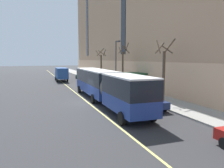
{
  "coord_description": "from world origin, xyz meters",
  "views": [
    {
      "loc": [
        -5.47,
        -23.66,
        4.85
      ],
      "look_at": [
        3.44,
        0.8,
        1.8
      ],
      "focal_mm": 35.0,
      "sensor_mm": 36.0,
      "label": 1
    }
  ],
  "objects_px": {
    "parked_car_darkgray_0": "(96,81)",
    "parked_car_black_4": "(112,87)",
    "street_tree_far_downtown": "(101,64)",
    "street_lamp": "(116,60)",
    "parked_car_green_6": "(81,76)",
    "city_bus": "(104,84)",
    "street_tree_mid_block": "(164,70)",
    "parked_car_silver_2": "(87,78)",
    "fire_hydrant": "(156,100)",
    "street_tree_far_uptown": "(123,66)",
    "box_truck": "(61,74)",
    "parked_car_navy_3": "(149,101)"
  },
  "relations": [
    {
      "from": "city_bus",
      "to": "parked_car_green_6",
      "type": "height_order",
      "value": "city_bus"
    },
    {
      "from": "street_tree_far_uptown",
      "to": "street_lamp",
      "type": "distance_m",
      "value": 1.82
    },
    {
      "from": "city_bus",
      "to": "parked_car_green_6",
      "type": "relative_size",
      "value": 4.49
    },
    {
      "from": "parked_car_silver_2",
      "to": "city_bus",
      "type": "bearing_deg",
      "value": -98.49
    },
    {
      "from": "street_tree_far_uptown",
      "to": "street_lamp",
      "type": "xyz_separation_m",
      "value": [
        -1.38,
        -0.68,
        0.97
      ]
    },
    {
      "from": "parked_car_green_6",
      "to": "street_lamp",
      "type": "xyz_separation_m",
      "value": [
        1.67,
        -19.08,
        3.87
      ]
    },
    {
      "from": "parked_car_silver_2",
      "to": "street_tree_far_uptown",
      "type": "height_order",
      "value": "street_tree_far_uptown"
    },
    {
      "from": "city_bus",
      "to": "street_tree_mid_block",
      "type": "bearing_deg",
      "value": -15.95
    },
    {
      "from": "parked_car_silver_2",
      "to": "street_tree_far_uptown",
      "type": "relative_size",
      "value": 0.59
    },
    {
      "from": "parked_car_navy_3",
      "to": "street_lamp",
      "type": "xyz_separation_m",
      "value": [
        1.79,
        13.51,
        3.87
      ]
    },
    {
      "from": "parked_car_navy_3",
      "to": "box_truck",
      "type": "xyz_separation_m",
      "value": [
        -4.77,
        29.06,
        0.88
      ]
    },
    {
      "from": "street_lamp",
      "to": "fire_hydrant",
      "type": "bearing_deg",
      "value": -90.48
    },
    {
      "from": "parked_car_navy_3",
      "to": "parked_car_darkgray_0",
      "type": "bearing_deg",
      "value": 89.83
    },
    {
      "from": "parked_car_green_6",
      "to": "fire_hydrant",
      "type": "bearing_deg",
      "value": -87.1
    },
    {
      "from": "box_truck",
      "to": "street_tree_mid_block",
      "type": "xyz_separation_m",
      "value": [
        7.91,
        -26.56,
        1.91
      ]
    },
    {
      "from": "street_tree_far_downtown",
      "to": "fire_hydrant",
      "type": "height_order",
      "value": "street_tree_far_downtown"
    },
    {
      "from": "parked_car_silver_2",
      "to": "street_lamp",
      "type": "distance_m",
      "value": 13.24
    },
    {
      "from": "parked_car_darkgray_0",
      "to": "parked_car_black_4",
      "type": "xyz_separation_m",
      "value": [
        0.01,
        -8.16,
        -0.0
      ]
    },
    {
      "from": "parked_car_darkgray_0",
      "to": "parked_car_green_6",
      "type": "relative_size",
      "value": 1.01
    },
    {
      "from": "parked_car_black_4",
      "to": "box_truck",
      "type": "relative_size",
      "value": 0.63
    },
    {
      "from": "parked_car_navy_3",
      "to": "street_tree_mid_block",
      "type": "relative_size",
      "value": 0.65
    },
    {
      "from": "street_tree_mid_block",
      "to": "street_lamp",
      "type": "height_order",
      "value": "street_lamp"
    },
    {
      "from": "box_truck",
      "to": "street_tree_mid_block",
      "type": "height_order",
      "value": "street_tree_mid_block"
    },
    {
      "from": "street_tree_far_uptown",
      "to": "street_tree_far_downtown",
      "type": "relative_size",
      "value": 1.04
    },
    {
      "from": "street_lamp",
      "to": "fire_hydrant",
      "type": "relative_size",
      "value": 10.3
    },
    {
      "from": "city_bus",
      "to": "street_tree_mid_block",
      "type": "height_order",
      "value": "street_tree_mid_block"
    },
    {
      "from": "parked_car_darkgray_0",
      "to": "street_tree_mid_block",
      "type": "bearing_deg",
      "value": -79.36
    },
    {
      "from": "street_tree_far_downtown",
      "to": "box_truck",
      "type": "bearing_deg",
      "value": 158.37
    },
    {
      "from": "city_bus",
      "to": "street_tree_far_uptown",
      "type": "distance_m",
      "value": 11.87
    },
    {
      "from": "parked_car_silver_2",
      "to": "parked_car_navy_3",
      "type": "relative_size",
      "value": 0.94
    },
    {
      "from": "parked_car_green_6",
      "to": "street_tree_far_downtown",
      "type": "distance_m",
      "value": 7.85
    },
    {
      "from": "parked_car_silver_2",
      "to": "fire_hydrant",
      "type": "bearing_deg",
      "value": -86.16
    },
    {
      "from": "parked_car_navy_3",
      "to": "city_bus",
      "type": "bearing_deg",
      "value": 126.59
    },
    {
      "from": "parked_car_black_4",
      "to": "street_lamp",
      "type": "distance_m",
      "value": 5.05
    },
    {
      "from": "parked_car_navy_3",
      "to": "street_lamp",
      "type": "bearing_deg",
      "value": 82.44
    },
    {
      "from": "parked_car_silver_2",
      "to": "parked_car_green_6",
      "type": "height_order",
      "value": "same"
    },
    {
      "from": "street_tree_far_downtown",
      "to": "parked_car_darkgray_0",
      "type": "bearing_deg",
      "value": -113.81
    },
    {
      "from": "parked_car_black_4",
      "to": "box_truck",
      "type": "height_order",
      "value": "box_truck"
    },
    {
      "from": "parked_car_navy_3",
      "to": "street_tree_far_uptown",
      "type": "distance_m",
      "value": 14.82
    },
    {
      "from": "parked_car_navy_3",
      "to": "parked_car_black_4",
      "type": "xyz_separation_m",
      "value": [
        0.07,
        10.76,
        -0.0
      ]
    },
    {
      "from": "street_tree_far_uptown",
      "to": "parked_car_darkgray_0",
      "type": "bearing_deg",
      "value": 123.36
    },
    {
      "from": "parked_car_silver_2",
      "to": "street_tree_far_downtown",
      "type": "height_order",
      "value": "street_tree_far_downtown"
    },
    {
      "from": "box_truck",
      "to": "street_tree_far_downtown",
      "type": "bearing_deg",
      "value": -21.63
    },
    {
      "from": "parked_car_black_4",
      "to": "street_tree_far_downtown",
      "type": "xyz_separation_m",
      "value": [
        3.08,
        15.16,
        2.82
      ]
    },
    {
      "from": "street_tree_far_downtown",
      "to": "street_lamp",
      "type": "relative_size",
      "value": 0.93
    },
    {
      "from": "parked_car_darkgray_0",
      "to": "street_lamp",
      "type": "xyz_separation_m",
      "value": [
        1.74,
        -5.41,
        3.87
      ]
    },
    {
      "from": "city_bus",
      "to": "street_tree_far_uptown",
      "type": "relative_size",
      "value": 2.71
    },
    {
      "from": "parked_car_navy_3",
      "to": "street_tree_far_downtown",
      "type": "bearing_deg",
      "value": 83.08
    },
    {
      "from": "parked_car_silver_2",
      "to": "parked_car_black_4",
      "type": "bearing_deg",
      "value": -89.93
    },
    {
      "from": "city_bus",
      "to": "box_truck",
      "type": "height_order",
      "value": "city_bus"
    }
  ]
}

